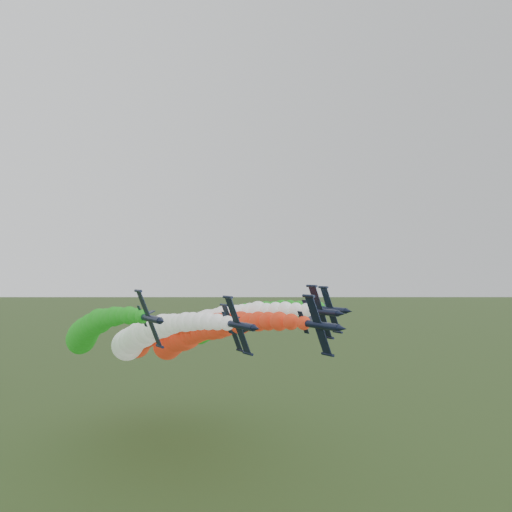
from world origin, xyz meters
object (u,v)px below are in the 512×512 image
object	(u,v)px
jet_inner_right	(199,327)
jet_trail	(149,337)
jet_outer_right	(216,325)
jet_inner_left	(140,337)
jet_outer_left	(87,333)
jet_lead	(188,337)

from	to	relation	value
jet_inner_right	jet_trail	distance (m)	22.65
jet_outer_right	jet_inner_left	bearing A→B (deg)	-164.09
jet_outer_left	jet_trail	size ratio (longest dim) A/B	0.99
jet_outer_left	jet_trail	distance (m)	24.14
jet_inner_right	jet_trail	bearing A→B (deg)	111.20
jet_outer_right	jet_inner_right	bearing A→B (deg)	-137.57
jet_outer_right	jet_outer_left	bearing A→B (deg)	178.39
jet_lead	jet_outer_left	distance (m)	30.30
jet_trail	jet_lead	bearing A→B (deg)	-89.91
jet_inner_right	jet_trail	xyz separation A→B (m)	(-8.01, 20.66, -4.69)
jet_inner_left	jet_outer_left	size ratio (longest dim) A/B	1.01
jet_inner_right	jet_trail	world-z (taller)	jet_inner_right
jet_inner_left	jet_outer_left	bearing A→B (deg)	143.38
jet_inner_right	jet_inner_left	bearing A→B (deg)	173.52
jet_inner_right	jet_outer_right	xyz separation A→B (m)	(11.04, 10.09, -0.77)
jet_trail	jet_inner_right	bearing A→B (deg)	-68.80
jet_lead	jet_trail	size ratio (longest dim) A/B	0.99
jet_inner_right	jet_outer_right	bearing A→B (deg)	42.43
jet_inner_left	jet_outer_right	bearing A→B (deg)	15.91
jet_inner_left	jet_inner_right	bearing A→B (deg)	-6.48
jet_lead	jet_inner_left	size ratio (longest dim) A/B	1.00
jet_outer_right	jet_trail	size ratio (longest dim) A/B	0.99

